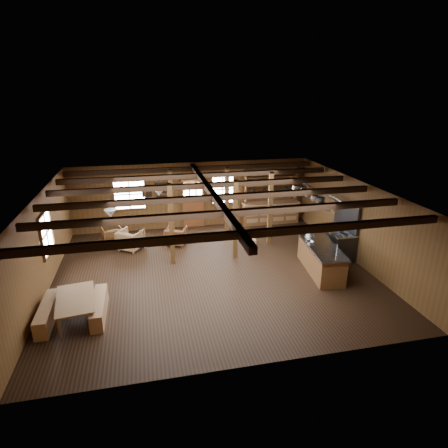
# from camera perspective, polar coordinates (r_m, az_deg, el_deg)

# --- Properties ---
(room) EXTENTS (10.04, 9.04, 2.84)m
(room) POSITION_cam_1_polar(r_m,az_deg,el_deg) (11.78, -1.82, -1.30)
(room) COLOR black
(room) RESTS_ON ground
(ceiling_joists) EXTENTS (9.80, 8.82, 0.18)m
(ceiling_joists) POSITION_cam_1_polar(r_m,az_deg,el_deg) (11.55, -2.05, 4.94)
(ceiling_joists) COLOR black
(ceiling_joists) RESTS_ON ceiling
(timber_posts) EXTENTS (3.95, 2.35, 2.80)m
(timber_posts) POSITION_cam_1_polar(r_m,az_deg,el_deg) (13.79, -1.29, 1.92)
(timber_posts) COLOR #402712
(timber_posts) RESTS_ON floor
(back_door) EXTENTS (1.02, 0.08, 2.15)m
(back_door) POSITION_cam_1_polar(r_m,az_deg,el_deg) (16.10, -4.72, 2.57)
(back_door) COLOR brown
(back_door) RESTS_ON floor
(window_back_left) EXTENTS (1.32, 0.06, 1.32)m
(window_back_left) POSITION_cam_1_polar(r_m,az_deg,el_deg) (15.80, -14.20, 4.40)
(window_back_left) COLOR white
(window_back_left) RESTS_ON wall_back
(window_back_right) EXTENTS (1.02, 0.06, 1.32)m
(window_back_right) POSITION_cam_1_polar(r_m,az_deg,el_deg) (16.13, -0.20, 5.33)
(window_back_right) COLOR white
(window_back_right) RESTS_ON wall_back
(window_left) EXTENTS (0.14, 1.24, 1.32)m
(window_left) POSITION_cam_1_polar(r_m,az_deg,el_deg) (12.37, -25.50, -1.27)
(window_left) COLOR white
(window_left) RESTS_ON wall_back
(notice_boards) EXTENTS (1.08, 0.03, 0.90)m
(notice_boards) POSITION_cam_1_polar(r_m,az_deg,el_deg) (15.78, -10.21, 4.83)
(notice_boards) COLOR silver
(notice_boards) RESTS_ON wall_back
(back_counter) EXTENTS (2.55, 0.60, 2.45)m
(back_counter) POSITION_cam_1_polar(r_m,az_deg,el_deg) (16.72, 7.05, 2.14)
(back_counter) COLOR brown
(back_counter) RESTS_ON floor
(pendant_lamps) EXTENTS (1.86, 2.36, 0.66)m
(pendant_lamps) POSITION_cam_1_polar(r_m,az_deg,el_deg) (12.29, -13.12, 3.27)
(pendant_lamps) COLOR #303032
(pendant_lamps) RESTS_ON ceiling
(pot_rack) EXTENTS (0.41, 3.00, 0.46)m
(pot_rack) POSITION_cam_1_polar(r_m,az_deg,el_deg) (12.85, 13.49, 4.07)
(pot_rack) COLOR #303032
(pot_rack) RESTS_ON ceiling
(kitchen_island) EXTENTS (1.16, 2.59, 1.20)m
(kitchen_island) POSITION_cam_1_polar(r_m,az_deg,el_deg) (12.60, 14.52, -5.05)
(kitchen_island) COLOR brown
(kitchen_island) RESTS_ON floor
(step_stool) EXTENTS (0.47, 0.35, 0.40)m
(step_stool) POSITION_cam_1_polar(r_m,az_deg,el_deg) (14.00, 3.98, -3.09)
(step_stool) COLOR #9A7446
(step_stool) RESTS_ON floor
(commercial_range) EXTENTS (0.84, 1.64, 2.03)m
(commercial_range) POSITION_cam_1_polar(r_m,az_deg,el_deg) (13.99, 16.92, -1.98)
(commercial_range) COLOR #303032
(commercial_range) RESTS_ON floor
(dining_table) EXTENTS (1.16, 1.79, 0.59)m
(dining_table) POSITION_cam_1_polar(r_m,az_deg,el_deg) (10.67, -21.36, -11.81)
(dining_table) COLOR #946B43
(dining_table) RESTS_ON floor
(bench_wall) EXTENTS (0.32, 1.72, 0.47)m
(bench_wall) POSITION_cam_1_polar(r_m,az_deg,el_deg) (10.85, -25.30, -12.19)
(bench_wall) COLOR #9A7446
(bench_wall) RESTS_ON floor
(bench_aisle) EXTENTS (0.32, 1.72, 0.47)m
(bench_aisle) POSITION_cam_1_polar(r_m,az_deg,el_deg) (10.61, -18.48, -11.97)
(bench_aisle) COLOR #9A7446
(bench_aisle) RESTS_ON floor
(armchair_a) EXTENTS (0.86, 0.87, 0.66)m
(armchair_a) POSITION_cam_1_polar(r_m,az_deg,el_deg) (15.07, -16.66, -1.69)
(armchair_a) COLOR brown
(armchair_a) RESTS_ON floor
(armchair_b) EXTENTS (0.96, 0.98, 0.69)m
(armchair_b) POSITION_cam_1_polar(r_m,az_deg,el_deg) (14.48, -7.30, -1.79)
(armchair_b) COLOR brown
(armchair_b) RESTS_ON floor
(armchair_c) EXTENTS (1.12, 1.13, 0.75)m
(armchair_c) POSITION_cam_1_polar(r_m,az_deg,el_deg) (14.34, -14.04, -2.35)
(armchair_c) COLOR olive
(armchair_c) RESTS_ON floor
(counter_pot) EXTENTS (0.31, 0.31, 0.19)m
(counter_pot) POSITION_cam_1_polar(r_m,az_deg,el_deg) (13.23, 12.98, -1.08)
(counter_pot) COLOR silver
(counter_pot) RESTS_ON kitchen_island
(bowl) EXTENTS (0.26, 0.26, 0.06)m
(bowl) POSITION_cam_1_polar(r_m,az_deg,el_deg) (12.48, 12.99, -2.71)
(bowl) COLOR silver
(bowl) RESTS_ON kitchen_island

